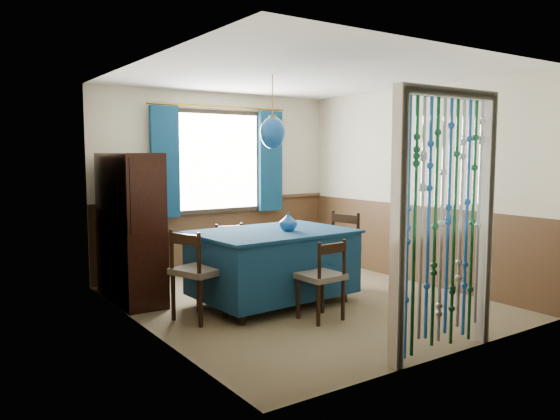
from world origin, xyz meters
TOP-DOWN VIEW (x-y plane):
  - floor at (0.00, 0.00)m, footprint 4.00×4.00m
  - ceiling at (0.00, 0.00)m, footprint 4.00×4.00m
  - wall_back at (0.00, 2.00)m, footprint 3.60×0.00m
  - wall_front at (0.00, -2.00)m, footprint 3.60×0.00m
  - wall_left at (-1.80, 0.00)m, footprint 0.00×4.00m
  - wall_right at (1.80, 0.00)m, footprint 0.00×4.00m
  - wainscot_back at (0.00, 1.99)m, footprint 3.60×0.00m
  - wainscot_front at (0.00, -1.99)m, footprint 3.60×0.00m
  - wainscot_left at (-1.79, 0.00)m, footprint 0.00×4.00m
  - wainscot_right at (1.79, 0.00)m, footprint 0.00×4.00m
  - window at (0.00, 1.95)m, footprint 1.32×0.12m
  - doorway at (0.00, -1.94)m, footprint 1.16×0.12m
  - dining_table at (-0.32, 0.12)m, footprint 1.76×1.26m
  - chair_near at (-0.24, -0.66)m, footprint 0.42×0.41m
  - chair_far at (-0.38, 0.89)m, footprint 0.45×0.44m
  - chair_left at (-1.27, 0.04)m, footprint 0.56×0.57m
  - chair_right at (0.70, 0.23)m, footprint 0.53×0.55m
  - sideboard at (-1.56, 1.20)m, footprint 0.48×1.29m
  - pendant_lamp at (-0.32, 0.12)m, footprint 0.28×0.28m
  - vase_table at (-0.18, 0.02)m, footprint 0.22×0.22m
  - bowl_shelf at (-1.50, 0.94)m, footprint 0.19×0.19m
  - vase_sideboard at (-1.50, 1.56)m, footprint 0.25×0.25m

SIDE VIEW (x-z plane):
  - floor at x=0.00m, z-range 0.00..0.00m
  - chair_far at x=-0.38m, z-range 0.03..0.83m
  - chair_near at x=-0.24m, z-range 0.03..0.85m
  - dining_table at x=-0.32m, z-range 0.06..0.88m
  - chair_left at x=-1.27m, z-range 0.03..0.95m
  - wainscot_back at x=0.00m, z-range -1.30..2.30m
  - wainscot_front at x=0.00m, z-range -1.30..2.30m
  - wainscot_left at x=-1.79m, z-range -1.50..2.50m
  - wainscot_right at x=1.79m, z-range -1.50..2.50m
  - chair_right at x=0.70m, z-range 0.03..0.97m
  - sideboard at x=-1.56m, z-range -0.25..1.42m
  - vase_table at x=-0.18m, z-range 0.82..1.00m
  - vase_sideboard at x=-1.50m, z-range 0.83..1.03m
  - doorway at x=0.00m, z-range -0.04..2.14m
  - bowl_shelf at x=-1.50m, z-range 1.14..1.19m
  - wall_back at x=0.00m, z-range -0.55..3.05m
  - wall_front at x=0.00m, z-range -0.55..3.05m
  - wall_left at x=-1.80m, z-range -0.75..3.25m
  - wall_right at x=1.80m, z-range -0.75..3.25m
  - window at x=0.00m, z-range 0.84..2.26m
  - pendant_lamp at x=-0.32m, z-range 1.49..2.28m
  - ceiling at x=0.00m, z-range 2.50..2.50m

